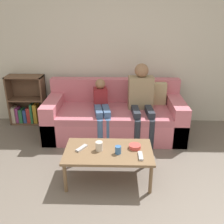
# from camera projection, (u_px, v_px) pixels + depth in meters

# --- Properties ---
(wall_back) EXTENTS (12.00, 0.06, 2.60)m
(wall_back) POSITION_uv_depth(u_px,v_px,m) (121.00, 48.00, 4.17)
(wall_back) COLOR beige
(wall_back) RESTS_ON ground_plane
(couch) EXTENTS (2.15, 0.94, 0.84)m
(couch) POSITION_uv_depth(u_px,v_px,m) (115.00, 117.00, 4.04)
(couch) COLOR #D1707F
(couch) RESTS_ON ground_plane
(bookshelf) EXTENTS (0.62, 0.28, 0.86)m
(bookshelf) POSITION_uv_depth(u_px,v_px,m) (27.00, 104.00, 4.43)
(bookshelf) COLOR brown
(bookshelf) RESTS_ON ground_plane
(coffee_table) EXTENTS (1.02, 0.58, 0.39)m
(coffee_table) POSITION_uv_depth(u_px,v_px,m) (108.00, 153.00, 2.91)
(coffee_table) COLOR brown
(coffee_table) RESTS_ON ground_plane
(person_adult) EXTENTS (0.39, 0.66, 1.16)m
(person_adult) POSITION_uv_depth(u_px,v_px,m) (141.00, 96.00, 3.81)
(person_adult) COLOR #282D38
(person_adult) RESTS_ON ground_plane
(person_child) EXTENTS (0.31, 0.66, 0.92)m
(person_child) POSITION_uv_depth(u_px,v_px,m) (102.00, 107.00, 3.81)
(person_child) COLOR #476693
(person_child) RESTS_ON ground_plane
(cup_near) EXTENTS (0.09, 0.09, 0.11)m
(cup_near) POSITION_uv_depth(u_px,v_px,m) (99.00, 146.00, 2.88)
(cup_near) COLOR silver
(cup_near) RESTS_ON coffee_table
(cup_far) EXTENTS (0.07, 0.07, 0.09)m
(cup_far) POSITION_uv_depth(u_px,v_px,m) (118.00, 150.00, 2.82)
(cup_far) COLOR #3D70B2
(cup_far) RESTS_ON coffee_table
(tv_remote_0) EXTENTS (0.13, 0.17, 0.02)m
(tv_remote_0) POSITION_uv_depth(u_px,v_px,m) (82.00, 148.00, 2.92)
(tv_remote_0) COLOR #B7B7BC
(tv_remote_0) RESTS_ON coffee_table
(tv_remote_1) EXTENTS (0.05, 0.17, 0.02)m
(tv_remote_1) POSITION_uv_depth(u_px,v_px,m) (141.00, 156.00, 2.77)
(tv_remote_1) COLOR #B7B7BC
(tv_remote_1) RESTS_ON coffee_table
(snack_bowl) EXTENTS (0.14, 0.14, 0.05)m
(snack_bowl) POSITION_uv_depth(u_px,v_px,m) (135.00, 147.00, 2.93)
(snack_bowl) COLOR #DB4C47
(snack_bowl) RESTS_ON coffee_table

